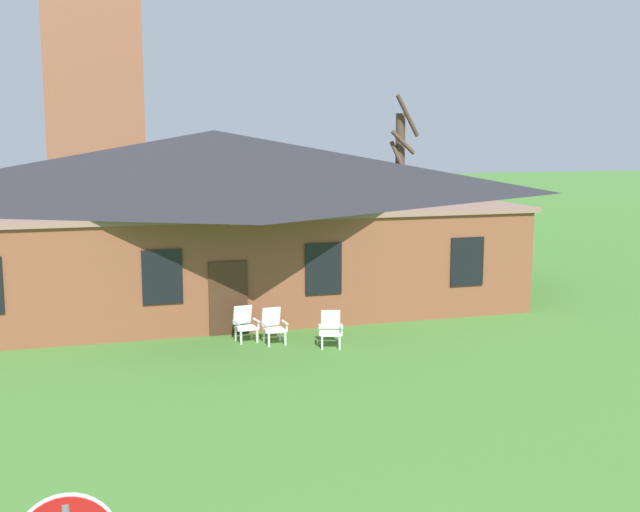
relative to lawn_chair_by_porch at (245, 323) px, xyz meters
name	(u,v)px	position (x,y,z in m)	size (l,w,h in m)	color
brick_building	(216,214)	(0.19, 5.80, 2.44)	(19.18, 10.40, 5.76)	brown
dome_tower	(93,65)	(-3.37, 22.89, 8.74)	(5.18, 5.18, 20.13)	#93563D
lawn_chair_by_porch	(245,323)	(0.00, 0.00, 0.00)	(0.70, 0.73, 0.96)	white
lawn_chair_near_door	(273,325)	(0.69, -0.45, 0.00)	(0.67, 0.70, 0.96)	white
lawn_chair_left_end	(331,328)	(2.09, -1.24, 0.00)	(0.75, 0.80, 0.96)	white
bare_tree_beside_building	(400,190)	(7.65, 7.52, 2.98)	(1.18, 0.82, 7.11)	brown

